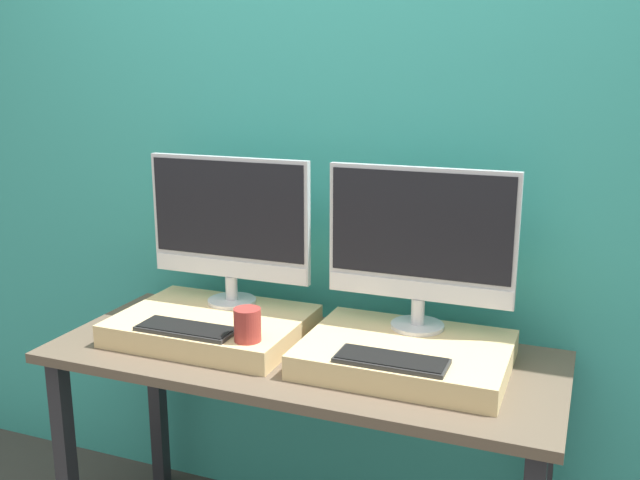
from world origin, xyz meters
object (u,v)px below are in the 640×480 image
at_px(monitor_left, 229,223).
at_px(monitor_right, 420,241).
at_px(keyboard_right, 391,360).
at_px(mug, 247,325).
at_px(keyboard_left, 186,329).

distance_m(monitor_left, monitor_right, 0.63).
bearing_deg(keyboard_right, monitor_left, 156.04).
bearing_deg(monitor_left, mug, -53.93).
bearing_deg(keyboard_left, monitor_right, 23.96).
bearing_deg(monitor_right, mug, -146.70).
bearing_deg(keyboard_left, mug, -0.00).
bearing_deg(monitor_left, keyboard_right, -23.96).
distance_m(keyboard_left, keyboard_right, 0.63).
height_order(monitor_left, keyboard_right, monitor_left).
height_order(keyboard_left, keyboard_right, same).
relative_size(monitor_right, keyboard_right, 1.86).
bearing_deg(mug, monitor_right, 33.30).
height_order(monitor_left, keyboard_left, monitor_left).
distance_m(keyboard_left, monitor_right, 0.74).
height_order(monitor_left, monitor_right, same).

